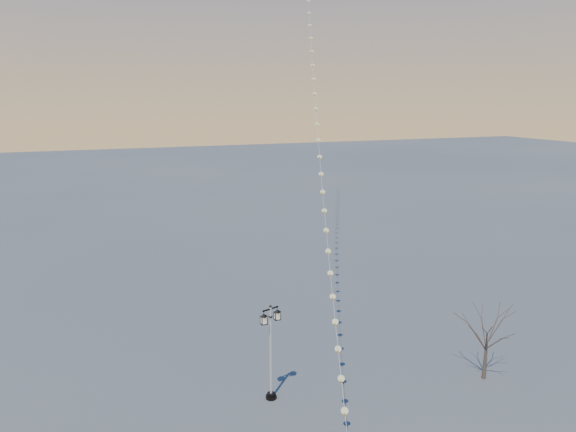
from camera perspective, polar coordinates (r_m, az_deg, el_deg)
name	(u,v)px	position (r m, az deg, el deg)	size (l,w,h in m)	color
ground	(362,428)	(27.11, 7.94, -21.70)	(300.00, 300.00, 0.00)	#595B5A
street_lamp	(271,348)	(27.62, -1.87, -14.01)	(1.26, 0.73, 5.15)	black
bare_tree	(487,334)	(31.42, 20.72, -11.78)	(2.33, 2.33, 3.86)	#493B30
kite_train	(315,55)	(45.07, 2.94, 16.99)	(17.51, 46.41, 37.48)	#302016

